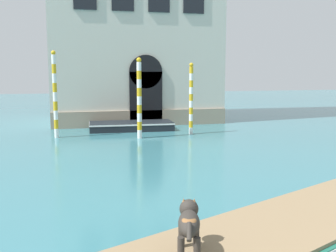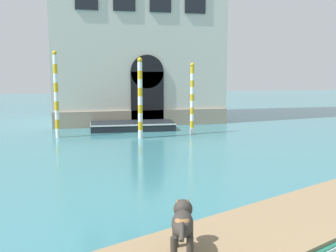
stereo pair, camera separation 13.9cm
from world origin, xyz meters
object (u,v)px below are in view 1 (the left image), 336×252
Objects in this scene: boat_foreground at (271,246)px; mooring_pole_2 at (55,94)px; mooring_pole_0 at (191,99)px; mooring_pole_1 at (139,98)px; dog_on_deck at (189,222)px; boat_moored_near_palazzo at (131,126)px.

boat_foreground is 2.14× the size of mooring_pole_2.
mooring_pole_1 reaches higher than mooring_pole_0.
mooring_pole_1 is (-2.78, -0.60, 0.11)m from mooring_pole_0.
boat_foreground is at bearing -101.50° from mooring_pole_0.
mooring_pole_0 is at bearing -0.61° from dog_on_deck.
mooring_pole_0 is (2.78, 13.68, 1.46)m from boat_foreground.
boat_moored_near_palazzo is 1.20× the size of mooring_pole_1.
boat_moored_near_palazzo is 4.65m from mooring_pole_2.
dog_on_deck reaches higher than boat_moored_near_palazzo.
mooring_pole_2 is at bearing 175.76° from mooring_pole_0.
boat_foreground is at bearing -74.48° from mooring_pole_2.
mooring_pole_2 reaches higher than boat_foreground.
boat_moored_near_palazzo is at bearing 142.77° from mooring_pole_0.
mooring_pole_1 reaches higher than boat_foreground.
dog_on_deck is (-1.60, -0.58, 0.79)m from boat_foreground.
mooring_pole_0 reaches higher than dog_on_deck.
boat_foreground is 15.80m from boat_moored_near_palazzo.
boat_foreground is 1.94× the size of boat_moored_near_palazzo.
mooring_pole_0 is 2.85m from mooring_pole_1.
mooring_pole_0 is at bearing 54.84° from boat_foreground.
boat_moored_near_palazzo is 3.22m from mooring_pole_1.
mooring_pole_1 reaches higher than boat_moored_near_palazzo.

